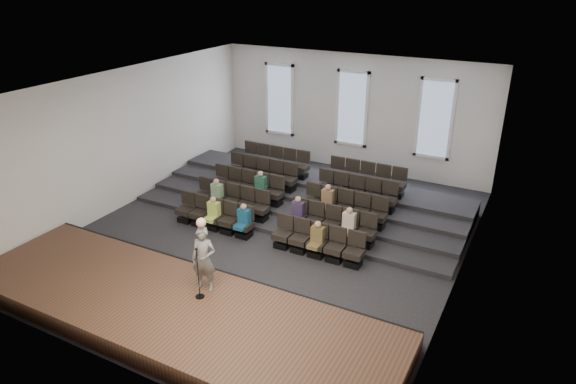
# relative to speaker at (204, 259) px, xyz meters

# --- Properties ---
(ground) EXTENTS (14.00, 14.00, 0.00)m
(ground) POSITION_rel_speaker_xyz_m (-0.39, 4.20, -1.38)
(ground) COLOR black
(ground) RESTS_ON ground
(ceiling) EXTENTS (12.00, 14.00, 0.02)m
(ceiling) POSITION_rel_speaker_xyz_m (-0.39, 4.20, 3.63)
(ceiling) COLOR white
(ceiling) RESTS_ON ground
(wall_back) EXTENTS (12.00, 0.04, 5.00)m
(wall_back) POSITION_rel_speaker_xyz_m (-0.39, 11.22, 1.12)
(wall_back) COLOR silver
(wall_back) RESTS_ON ground
(wall_front) EXTENTS (12.00, 0.04, 5.00)m
(wall_front) POSITION_rel_speaker_xyz_m (-0.39, -2.82, 1.12)
(wall_front) COLOR silver
(wall_front) RESTS_ON ground
(wall_left) EXTENTS (0.04, 14.00, 5.00)m
(wall_left) POSITION_rel_speaker_xyz_m (-6.41, 4.20, 1.12)
(wall_left) COLOR silver
(wall_left) RESTS_ON ground
(wall_right) EXTENTS (0.04, 14.00, 5.00)m
(wall_right) POSITION_rel_speaker_xyz_m (5.63, 4.20, 1.12)
(wall_right) COLOR silver
(wall_right) RESTS_ON ground
(stage) EXTENTS (11.80, 3.60, 0.50)m
(stage) POSITION_rel_speaker_xyz_m (-0.39, -0.90, -1.13)
(stage) COLOR #503622
(stage) RESTS_ON ground
(stage_lip) EXTENTS (11.80, 0.06, 0.52)m
(stage_lip) POSITION_rel_speaker_xyz_m (-0.39, 0.87, -1.13)
(stage_lip) COLOR black
(stage_lip) RESTS_ON ground
(risers) EXTENTS (11.80, 4.80, 0.60)m
(risers) POSITION_rel_speaker_xyz_m (-0.39, 7.37, -1.19)
(risers) COLOR black
(risers) RESTS_ON ground
(seating_rows) EXTENTS (6.80, 4.70, 1.67)m
(seating_rows) POSITION_rel_speaker_xyz_m (-0.39, 5.74, -0.70)
(seating_rows) COLOR black
(seating_rows) RESTS_ON ground
(windows) EXTENTS (8.44, 0.10, 3.24)m
(windows) POSITION_rel_speaker_xyz_m (-0.39, 11.15, 1.32)
(windows) COLOR white
(windows) RESTS_ON wall_back
(audience) EXTENTS (5.45, 2.64, 1.10)m
(audience) POSITION_rel_speaker_xyz_m (-0.39, 4.52, -0.57)
(audience) COLOR #B9D254
(audience) RESTS_ON seating_rows
(speaker) EXTENTS (0.73, 0.57, 1.76)m
(speaker) POSITION_rel_speaker_xyz_m (0.00, 0.00, 0.00)
(speaker) COLOR #63615E
(speaker) RESTS_ON stage
(mic_stand) EXTENTS (0.24, 0.24, 1.43)m
(mic_stand) POSITION_rel_speaker_xyz_m (0.10, -0.39, -0.46)
(mic_stand) COLOR black
(mic_stand) RESTS_ON stage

